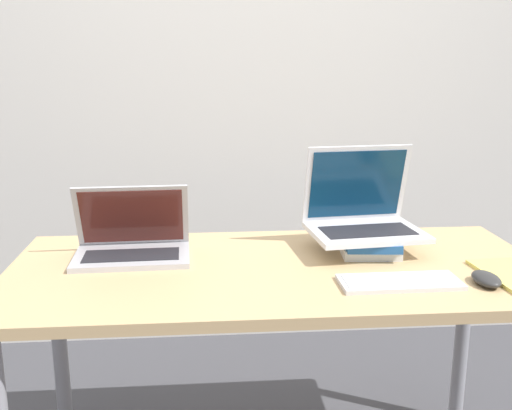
{
  "coord_description": "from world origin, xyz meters",
  "views": [
    {
      "loc": [
        -0.19,
        -1.24,
        1.31
      ],
      "look_at": [
        -0.06,
        0.35,
        0.91
      ],
      "focal_mm": 42.0,
      "sensor_mm": 36.0,
      "label": 1
    }
  ],
  "objects_px": {
    "laptop_on_books": "(363,215)",
    "mouse": "(486,279)",
    "laptop_left": "(132,243)",
    "book_stack": "(367,241)",
    "wireless_keyboard": "(400,282)"
  },
  "relations": [
    {
      "from": "laptop_left",
      "to": "wireless_keyboard",
      "type": "xyz_separation_m",
      "value": [
        0.72,
        -0.28,
        -0.04
      ]
    },
    {
      "from": "wireless_keyboard",
      "to": "book_stack",
      "type": "bearing_deg",
      "value": 91.8
    },
    {
      "from": "book_stack",
      "to": "wireless_keyboard",
      "type": "relative_size",
      "value": 0.88
    },
    {
      "from": "book_stack",
      "to": "laptop_on_books",
      "type": "bearing_deg",
      "value": 138.44
    },
    {
      "from": "laptop_left",
      "to": "book_stack",
      "type": "xyz_separation_m",
      "value": [
        0.71,
        0.01,
        -0.02
      ]
    },
    {
      "from": "wireless_keyboard",
      "to": "mouse",
      "type": "distance_m",
      "value": 0.23
    },
    {
      "from": "book_stack",
      "to": "wireless_keyboard",
      "type": "bearing_deg",
      "value": -88.2
    },
    {
      "from": "laptop_left",
      "to": "book_stack",
      "type": "height_order",
      "value": "laptop_left"
    },
    {
      "from": "book_stack",
      "to": "mouse",
      "type": "bearing_deg",
      "value": -53.28
    },
    {
      "from": "laptop_on_books",
      "to": "mouse",
      "type": "height_order",
      "value": "laptop_on_books"
    },
    {
      "from": "laptop_on_books",
      "to": "mouse",
      "type": "xyz_separation_m",
      "value": [
        0.25,
        -0.33,
        -0.09
      ]
    },
    {
      "from": "book_stack",
      "to": "wireless_keyboard",
      "type": "height_order",
      "value": "book_stack"
    },
    {
      "from": "laptop_on_books",
      "to": "mouse",
      "type": "bearing_deg",
      "value": -52.74
    },
    {
      "from": "laptop_left",
      "to": "book_stack",
      "type": "bearing_deg",
      "value": 0.8
    },
    {
      "from": "laptop_left",
      "to": "book_stack",
      "type": "relative_size",
      "value": 1.23
    }
  ]
}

